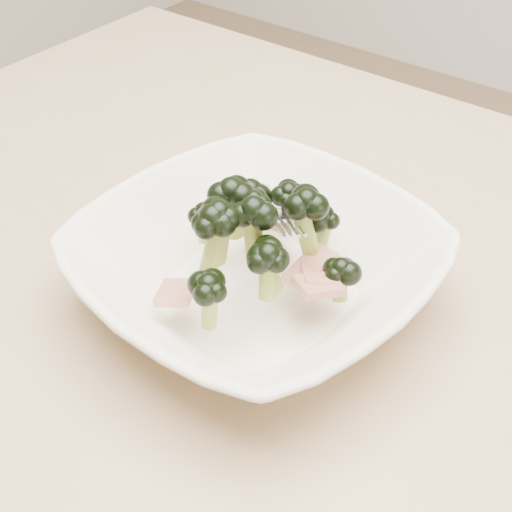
% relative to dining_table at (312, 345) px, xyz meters
% --- Properties ---
extents(dining_table, '(1.20, 0.80, 0.75)m').
position_rel_dining_table_xyz_m(dining_table, '(0.00, 0.00, 0.00)').
color(dining_table, tan).
rests_on(dining_table, ground).
extents(broccoli_dish, '(0.33, 0.33, 0.12)m').
position_rel_dining_table_xyz_m(broccoli_dish, '(-0.02, -0.06, 0.14)').
color(broccoli_dish, '#F0E4CB').
rests_on(broccoli_dish, dining_table).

